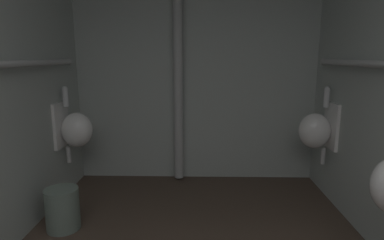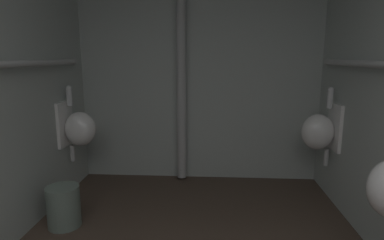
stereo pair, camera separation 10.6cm
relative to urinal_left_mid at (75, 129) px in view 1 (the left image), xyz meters
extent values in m
cube|color=#ADB6B1|center=(1.17, 0.57, 0.65)|extent=(2.75, 0.06, 2.68)
ellipsoid|color=white|center=(0.02, 0.00, -0.01)|extent=(0.30, 0.26, 0.34)
cube|color=white|center=(-0.13, 0.00, 0.04)|extent=(0.03, 0.30, 0.44)
cylinder|color=silver|center=(-0.07, 0.00, 0.30)|extent=(0.06, 0.06, 0.16)
sphere|color=silver|center=(-0.07, 0.00, 0.38)|extent=(0.06, 0.06, 0.06)
cylinder|color=#B2B2B2|center=(-0.08, 0.00, -0.26)|extent=(0.04, 0.04, 0.16)
ellipsoid|color=white|center=(2.31, 0.02, -0.01)|extent=(0.30, 0.26, 0.34)
cube|color=white|center=(2.47, 0.02, 0.04)|extent=(0.03, 0.30, 0.44)
cylinder|color=silver|center=(2.40, 0.02, 0.30)|extent=(0.06, 0.06, 0.16)
sphere|color=silver|center=(2.40, 0.02, 0.38)|extent=(0.06, 0.06, 0.06)
cylinder|color=#B2B2B2|center=(2.41, 0.02, -0.26)|extent=(0.04, 0.04, 0.16)
sphere|color=#B2B2B2|center=(-0.09, 0.20, 0.64)|extent=(0.06, 0.06, 0.06)
sphere|color=#B2B2B2|center=(2.42, 0.22, 0.64)|extent=(0.06, 0.06, 0.06)
cylinder|color=#B2B2B2|center=(0.98, 0.46, 0.65)|extent=(0.10, 0.10, 2.63)
cylinder|color=slate|center=(0.11, -0.64, -0.52)|extent=(0.27, 0.27, 0.34)
camera|label=1|loc=(1.21, -3.03, 0.70)|focal=30.31mm
camera|label=2|loc=(1.32, -3.03, 0.70)|focal=30.31mm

